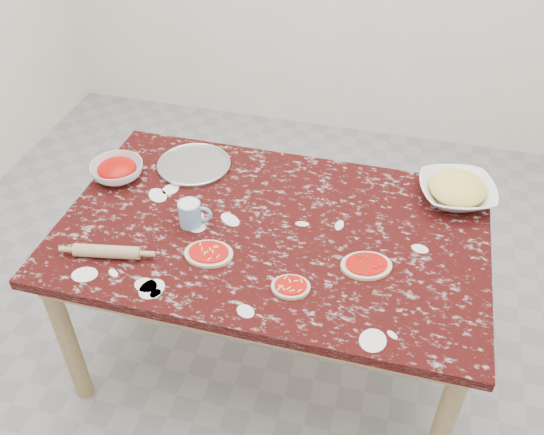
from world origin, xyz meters
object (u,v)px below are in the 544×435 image
(pizza_tray, at_px, (194,165))
(rolling_pin, at_px, (107,252))
(flour_mug, at_px, (191,213))
(worktable, at_px, (272,244))
(sauce_bowl, at_px, (117,171))
(cheese_bowl, at_px, (456,192))

(pizza_tray, height_order, rolling_pin, rolling_pin)
(pizza_tray, relative_size, flour_mug, 2.43)
(worktable, xyz_separation_m, sauce_bowl, (-0.70, 0.14, 0.12))
(sauce_bowl, distance_m, rolling_pin, 0.48)
(flour_mug, xyz_separation_m, rolling_pin, (-0.23, -0.24, -0.03))
(sauce_bowl, bearing_deg, cheese_bowl, 8.70)
(flour_mug, relative_size, rolling_pin, 0.53)
(cheese_bowl, bearing_deg, pizza_tray, -177.23)
(worktable, height_order, flour_mug, flour_mug)
(sauce_bowl, distance_m, cheese_bowl, 1.38)
(pizza_tray, bearing_deg, flour_mug, -70.54)
(worktable, relative_size, cheese_bowl, 5.42)
(pizza_tray, distance_m, flour_mug, 0.38)
(worktable, xyz_separation_m, cheese_bowl, (0.66, 0.35, 0.12))
(sauce_bowl, relative_size, rolling_pin, 0.91)
(pizza_tray, bearing_deg, rolling_pin, -99.55)
(pizza_tray, xyz_separation_m, cheese_bowl, (1.09, 0.05, 0.03))
(cheese_bowl, xyz_separation_m, rolling_pin, (-1.19, -0.65, -0.01))
(cheese_bowl, bearing_deg, flour_mug, -156.99)
(sauce_bowl, bearing_deg, worktable, -11.53)
(worktable, distance_m, cheese_bowl, 0.76)
(pizza_tray, distance_m, cheese_bowl, 1.09)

